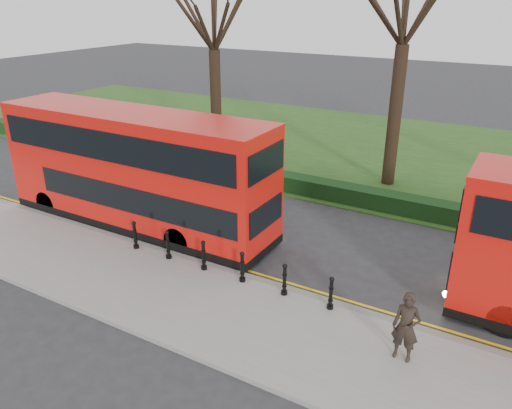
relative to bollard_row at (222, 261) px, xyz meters
The scene contains 11 objects.
ground 1.50m from the bollard_row, 85.16° to the left, with size 120.00×120.00×0.00m, color #28282B.
pavement 1.75m from the bollard_row, 86.04° to the right, with size 60.00×4.00×0.15m, color gray.
kerb 0.68m from the bollard_row, 71.91° to the left, with size 60.00×0.25×0.16m, color slate.
grass_verge 16.36m from the bollard_row, 89.60° to the left, with size 60.00×18.00×0.06m, color #274517.
hedge 8.15m from the bollard_row, 89.20° to the left, with size 60.00×0.90×0.80m, color black.
yellow_line_outer 0.92m from the bollard_row, 80.02° to the left, with size 60.00×0.10×0.01m, color yellow.
yellow_line_inner 1.07m from the bollard_row, 82.34° to the left, with size 60.00×0.10×0.01m, color yellow.
tree_left 15.50m from the bollard_row, 124.79° to the left, with size 6.75×6.75×10.55m.
bollard_row is the anchor object (origin of this frame).
bus_lead 5.69m from the bollard_row, 160.81° to the left, with size 11.50×2.64×4.57m.
pedestrian 6.23m from the bollard_row, 10.06° to the right, with size 0.68×0.45×1.87m, color black.
Camera 1 is at (7.83, -12.97, 8.62)m, focal length 35.00 mm.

